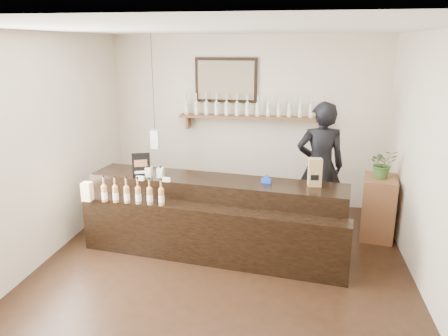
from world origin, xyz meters
The scene contains 10 objects.
ground centered at (0.00, 0.00, 0.00)m, with size 5.00×5.00×0.00m, color black.
room_shell centered at (0.00, 0.00, 1.70)m, with size 5.00×5.00×5.00m.
back_wall_decor centered at (-0.14, 2.37, 1.75)m, with size 2.66×0.96×1.69m.
counter centered at (-0.20, 0.57, 0.45)m, with size 3.45×1.33×1.11m.
promo_sign centered at (-1.18, 0.62, 1.11)m, with size 0.22×0.11×0.33m.
paper_bag centered at (1.06, 0.62, 1.13)m, with size 0.17×0.14×0.35m.
tape_dispenser centered at (0.47, 0.64, 0.99)m, with size 0.13×0.07×0.11m.
side_cabinet centered at (2.00, 1.38, 0.44)m, with size 0.53×0.66×0.88m.
potted_plant centered at (2.00, 1.38, 1.08)m, with size 0.36×0.31×0.40m, color #345A24.
shopkeeper centered at (1.18, 1.55, 1.07)m, with size 0.78×0.51×2.14m, color black.
Camera 1 is at (0.82, -4.64, 2.66)m, focal length 35.00 mm.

